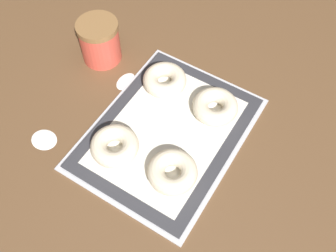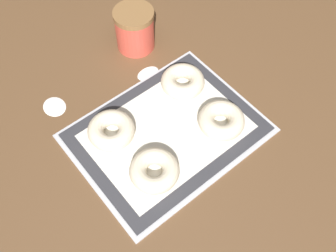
% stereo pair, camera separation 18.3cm
% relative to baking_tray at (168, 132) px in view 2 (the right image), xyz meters
% --- Properties ---
extents(ground_plane, '(2.80, 2.80, 0.00)m').
position_rel_baking_tray_xyz_m(ground_plane, '(-0.00, -0.02, -0.00)').
color(ground_plane, brown).
extents(baking_tray, '(0.48, 0.37, 0.01)m').
position_rel_baking_tray_xyz_m(baking_tray, '(0.00, 0.00, 0.00)').
color(baking_tray, silver).
rests_on(baking_tray, ground_plane).
extents(baking_mat, '(0.46, 0.35, 0.00)m').
position_rel_baking_tray_xyz_m(baking_mat, '(-0.00, -0.00, 0.01)').
color(baking_mat, '#333338').
rests_on(baking_mat, baking_tray).
extents(bagel_front_left, '(0.12, 0.12, 0.04)m').
position_rel_baking_tray_xyz_m(bagel_front_left, '(-0.11, -0.08, 0.03)').
color(bagel_front_left, beige).
rests_on(bagel_front_left, baking_mat).
extents(bagel_front_right, '(0.12, 0.12, 0.04)m').
position_rel_baking_tray_xyz_m(bagel_front_right, '(0.12, -0.07, 0.03)').
color(bagel_front_right, beige).
rests_on(bagel_front_right, baking_mat).
extents(bagel_back_left, '(0.12, 0.12, 0.04)m').
position_rel_baking_tray_xyz_m(bagel_back_left, '(-0.12, 0.08, 0.03)').
color(bagel_back_left, beige).
rests_on(bagel_back_left, baking_mat).
extents(bagel_back_right, '(0.12, 0.12, 0.04)m').
position_rel_baking_tray_xyz_m(bagel_back_right, '(0.13, 0.09, 0.03)').
color(bagel_back_right, beige).
rests_on(bagel_back_right, baking_mat).
extents(flour_canister, '(0.12, 0.12, 0.13)m').
position_rel_baking_tray_xyz_m(flour_canister, '(0.13, 0.31, 0.06)').
color(flour_canister, '#DB4C3D').
rests_on(flour_canister, ground_plane).
extents(flour_patch_near, '(0.07, 0.04, 0.00)m').
position_rel_baking_tray_xyz_m(flour_patch_near, '(0.08, 0.20, -0.00)').
color(flour_patch_near, white).
rests_on(flour_patch_near, ground_plane).
extents(flour_patch_far, '(0.06, 0.07, 0.00)m').
position_rel_baking_tray_xyz_m(flour_patch_far, '(-0.19, 0.27, -0.00)').
color(flour_patch_far, white).
rests_on(flour_patch_far, ground_plane).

